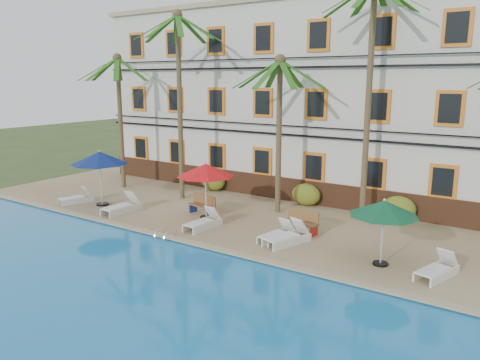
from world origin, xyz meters
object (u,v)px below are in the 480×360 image
Objects in this scene: lounger_c at (203,222)px; lounger_a at (77,198)px; palm_c at (279,112)px; palm_b at (179,83)px; lounger_f at (437,269)px; bench_left at (203,205)px; palm_d at (370,73)px; lounger_b at (122,206)px; umbrella_green at (384,209)px; bench_right at (302,221)px; lounger_e at (288,236)px; umbrella_blue at (100,158)px; pool_ladder at (165,238)px; palm_a at (120,102)px; lounger_d at (278,234)px; umbrella_red at (206,170)px.

lounger_a is at bearing -178.04° from lounger_c.
palm_b is at bearing -175.17° from palm_c.
palm_c reaches higher than lounger_f.
bench_left reaches higher than lounger_c.
palm_b is 0.93× the size of palm_d.
lounger_b is 1.07× the size of lounger_f.
umbrella_green reaches higher than lounger_a.
lounger_e is at bearing -83.68° from bench_right.
palm_b is 6.50m from bench_left.
palm_d is 5.47× the size of lounger_f.
umbrella_blue is 5.79m from bench_left.
bench_left is at bearing 172.28° from lounger_f.
lounger_b is (-9.84, -5.11, -6.11)m from palm_d.
lounger_a is 17.30m from lounger_f.
lounger_b is at bearing -177.87° from umbrella_green.
umbrella_blue is at bearing -170.47° from bench_right.
lounger_b is (-6.06, -4.16, -4.41)m from palm_c.
pool_ladder is at bearing -165.81° from umbrella_green.
palm_c is (10.09, 0.38, -0.19)m from palm_a.
palm_b is 9.74m from bench_right.
palm_c is 5.26m from bench_right.
lounger_d is 0.86× the size of lounger_e.
lounger_f reaches higher than lounger_a.
lounger_c is (8.70, -3.54, -4.63)m from palm_a.
lounger_b is at bearing -165.97° from bench_right.
umbrella_green is (16.18, -3.34, -2.92)m from palm_a.
palm_b reaches higher than lounger_d.
lounger_d is at bearing -14.72° from bench_left.
bench_left is (2.86, -1.83, -5.54)m from palm_b.
bench_right is (8.37, 2.09, 0.16)m from lounger_b.
umbrella_blue is at bearing -179.77° from lounger_f.
lounger_c is 4.14m from bench_right.
lounger_b is at bearing -145.50° from palm_c.
lounger_a is 1.15× the size of bench_right.
palm_a reaches higher than pool_ladder.
lounger_b is at bearing -11.30° from umbrella_blue.
umbrella_blue is at bearing -179.17° from lounger_e.
palm_b reaches higher than bench_right.
bench_right is (7.84, -1.61, -5.54)m from palm_b.
lounger_c is at bearing -1.13° from umbrella_blue.
lounger_c is 3.88m from lounger_e.
lounger_d is 4.48m from pool_ladder.
lounger_b is at bearing 159.26° from pool_ladder.
bench_left reaches higher than pool_ladder.
palm_b is at bearing 140.21° from lounger_c.
palm_a is 13.78m from lounger_e.
lounger_b is at bearing -159.29° from umbrella_red.
palm_a reaches higher than bench_right.
lounger_a is at bearing -135.94° from palm_b.
lounger_e is 1.58m from bench_right.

